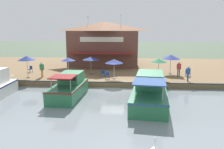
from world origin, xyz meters
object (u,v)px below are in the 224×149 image
at_px(cafe_chair_back_row_seat, 103,73).
at_px(tree_upstream_bank, 124,37).
at_px(patio_umbrella_near_quay_edge, 114,61).
at_px(cafe_chair_mid_patio, 188,73).
at_px(person_near_entrance, 179,67).
at_px(motorboat_second_along, 71,87).
at_px(waterfront_restaurant, 105,43).
at_px(cafe_chair_far_corner_seat, 30,69).
at_px(patio_umbrella_back_row, 27,58).
at_px(person_at_quay_edge, 188,72).
at_px(patio_umbrella_mid_patio_right, 171,57).
at_px(cafe_chair_under_first_umbrella, 107,75).
at_px(motorboat_distant_upstream, 150,91).
at_px(swan, 153,149).
at_px(tree_behind_restaurant, 123,41).
at_px(patio_umbrella_mid_patio_left, 159,60).
at_px(patio_umbrella_by_entrance, 91,58).
at_px(patio_umbrella_far_corner, 68,59).
at_px(person_mid_patio, 42,68).

bearing_deg(cafe_chair_back_row_seat, tree_upstream_bank, 171.18).
distance_m(patio_umbrella_near_quay_edge, cafe_chair_mid_patio, 9.01).
distance_m(person_near_entrance, motorboat_second_along, 13.40).
height_order(waterfront_restaurant, cafe_chair_far_corner_seat, waterfront_restaurant).
relative_size(patio_umbrella_back_row, person_at_quay_edge, 1.57).
relative_size(patio_umbrella_mid_patio_right, cafe_chair_under_first_umbrella, 2.93).
xyz_separation_m(motorboat_distant_upstream, tree_upstream_bank, (-22.31, -2.53, 3.96)).
bearing_deg(tree_upstream_bank, swan, 3.68).
distance_m(person_near_entrance, motorboat_distant_upstream, 9.24).
bearing_deg(person_near_entrance, cafe_chair_back_row_seat, -84.89).
height_order(patio_umbrella_near_quay_edge, swan, patio_umbrella_near_quay_edge).
bearing_deg(tree_upstream_bank, cafe_chair_far_corner_seat, -43.26).
bearing_deg(motorboat_distant_upstream, tree_behind_restaurant, -171.99).
height_order(cafe_chair_far_corner_seat, cafe_chair_mid_patio, same).
bearing_deg(motorboat_second_along, motorboat_distant_upstream, 81.96).
xyz_separation_m(swan, tree_behind_restaurant, (-27.87, -2.20, 4.09)).
distance_m(patio_umbrella_mid_patio_right, swan, 18.48).
xyz_separation_m(patio_umbrella_mid_patio_left, cafe_chair_far_corner_seat, (-2.84, -16.26, -1.62)).
xyz_separation_m(waterfront_restaurant, person_near_entrance, (9.23, 9.90, -2.34)).
relative_size(patio_umbrella_near_quay_edge, person_near_entrance, 1.27).
relative_size(patio_umbrella_near_quay_edge, swan, 3.29).
height_order(patio_umbrella_by_entrance, patio_umbrella_far_corner, patio_umbrella_by_entrance).
relative_size(waterfront_restaurant, swan, 15.87).
bearing_deg(waterfront_restaurant, motorboat_distant_upstream, 18.03).
height_order(patio_umbrella_by_entrance, cafe_chair_under_first_umbrella, patio_umbrella_by_entrance).
bearing_deg(patio_umbrella_far_corner, waterfront_restaurant, 160.04).
height_order(patio_umbrella_mid_patio_left, motorboat_second_along, patio_umbrella_mid_patio_left).
relative_size(patio_umbrella_by_entrance, patio_umbrella_back_row, 0.86).
bearing_deg(patio_umbrella_back_row, person_mid_patio, 109.71).
bearing_deg(person_at_quay_edge, cafe_chair_under_first_umbrella, -93.65).
bearing_deg(person_mid_patio, tree_behind_restaurant, 145.09).
bearing_deg(patio_umbrella_mid_patio_left, cafe_chair_far_corner_seat, -99.90).
distance_m(patio_umbrella_far_corner, cafe_chair_under_first_umbrella, 5.50).
bearing_deg(tree_behind_restaurant, motorboat_second_along, -12.91).
distance_m(cafe_chair_far_corner_seat, cafe_chair_mid_patio, 19.99).
height_order(person_mid_patio, motorboat_second_along, person_mid_patio).
bearing_deg(patio_umbrella_mid_patio_right, tree_behind_restaurant, -147.94).
relative_size(person_near_entrance, motorboat_second_along, 0.28).
distance_m(swan, tree_behind_restaurant, 28.26).
relative_size(cafe_chair_mid_patio, person_mid_patio, 0.48).
xyz_separation_m(patio_umbrella_by_entrance, tree_upstream_bank, (-13.48, 3.97, 2.34)).
height_order(patio_umbrella_mid_patio_right, patio_umbrella_back_row, patio_umbrella_back_row).
bearing_deg(waterfront_restaurant, patio_umbrella_by_entrance, -5.54).
bearing_deg(patio_umbrella_mid_patio_left, tree_upstream_bank, -165.33).
bearing_deg(patio_umbrella_mid_patio_right, person_at_quay_edge, 15.02).
xyz_separation_m(cafe_chair_mid_patio, person_at_quay_edge, (2.56, -0.65, 0.56)).
bearing_deg(person_mid_patio, motorboat_distant_upstream, 61.24).
bearing_deg(person_mid_patio, cafe_chair_under_first_umbrella, 86.45).
bearing_deg(cafe_chair_back_row_seat, patio_umbrella_near_quay_edge, 50.79).
height_order(cafe_chair_mid_patio, person_mid_patio, person_mid_patio).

